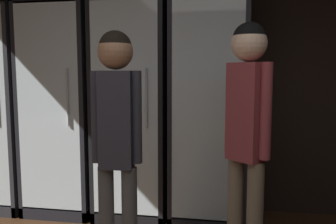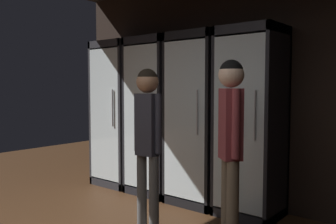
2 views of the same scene
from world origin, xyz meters
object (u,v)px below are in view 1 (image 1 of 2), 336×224
object	(u,v)px
cooler_left	(65,108)
cooler_right	(209,111)
shopper_near	(117,129)
cooler_far_left	(0,107)
cooler_center	(134,108)
shopper_far	(247,123)

from	to	relation	value
cooler_left	cooler_right	bearing A→B (deg)	0.03
shopper_near	cooler_far_left	bearing A→B (deg)	144.19
cooler_far_left	cooler_right	xyz separation A→B (m)	(2.10, 0.00, -0.00)
shopper_near	cooler_left	bearing A→B (deg)	127.99
cooler_center	shopper_far	size ratio (longest dim) A/B	1.25
cooler_right	shopper_near	distance (m)	1.26
cooler_left	shopper_near	size ratio (longest dim) A/B	1.30
cooler_center	shopper_near	xyz separation A→B (m)	(0.20, -1.16, -0.01)
cooler_center	shopper_far	bearing A→B (deg)	-44.34
shopper_far	cooler_far_left	bearing A→B (deg)	158.07
cooler_far_left	cooler_center	world-z (taller)	same
cooler_center	cooler_right	world-z (taller)	same
shopper_near	shopper_far	distance (m)	0.80
cooler_right	shopper_near	bearing A→B (deg)	-113.14
shopper_near	shopper_far	size ratio (longest dim) A/B	0.96
cooler_left	shopper_far	distance (m)	1.93
cooler_far_left	cooler_left	distance (m)	0.70
cooler_far_left	cooler_left	size ratio (longest dim) A/B	1.00
cooler_right	cooler_center	bearing A→B (deg)	-179.97
cooler_far_left	cooler_left	world-z (taller)	same
cooler_left	shopper_near	bearing A→B (deg)	-52.01
cooler_left	cooler_far_left	bearing A→B (deg)	-179.95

